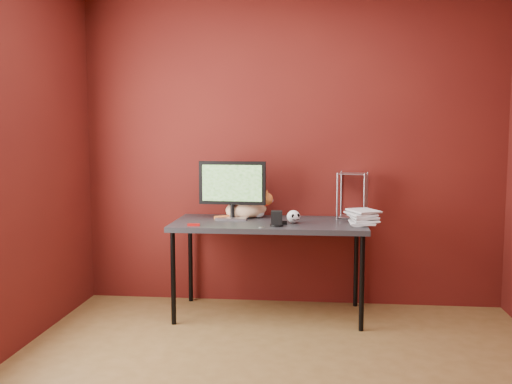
# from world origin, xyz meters

# --- Properties ---
(room) EXTENTS (3.52, 3.52, 2.61)m
(room) POSITION_xyz_m (0.00, 0.00, 1.45)
(room) COLOR brown
(room) RESTS_ON ground
(desk) EXTENTS (1.50, 0.70, 0.75)m
(desk) POSITION_xyz_m (-0.15, 1.37, 0.70)
(desk) COLOR black
(desk) RESTS_ON ground
(monitor) EXTENTS (0.54, 0.19, 0.47)m
(monitor) POSITION_xyz_m (-0.46, 1.46, 1.01)
(monitor) COLOR #B0AFB4
(monitor) RESTS_ON desk
(cat) EXTENTS (0.47, 0.25, 0.23)m
(cat) POSITION_xyz_m (-0.35, 1.55, 0.83)
(cat) COLOR orange
(cat) RESTS_ON desk
(skull_mug) EXTENTS (0.10, 0.11, 0.10)m
(skull_mug) POSITION_xyz_m (0.04, 1.31, 0.80)
(skull_mug) COLOR white
(skull_mug) RESTS_ON desk
(speaker) EXTENTS (0.10, 0.10, 0.12)m
(speaker) POSITION_xyz_m (-0.08, 1.16, 0.80)
(speaker) COLOR black
(speaker) RESTS_ON desk
(book_stack) EXTENTS (0.27, 0.30, 1.25)m
(book_stack) POSITION_xyz_m (0.48, 1.31, 1.37)
(book_stack) COLOR beige
(book_stack) RESTS_ON desk
(wire_rack) EXTENTS (0.25, 0.22, 0.37)m
(wire_rack) POSITION_xyz_m (0.51, 1.63, 0.94)
(wire_rack) COLOR #B0AFB4
(wire_rack) RESTS_ON desk
(pocket_knife) EXTENTS (0.09, 0.03, 0.02)m
(pocket_knife) POSITION_xyz_m (-0.70, 1.11, 0.76)
(pocket_knife) COLOR #A40E0C
(pocket_knife) RESTS_ON desk
(black_gadget) EXTENTS (0.06, 0.04, 0.03)m
(black_gadget) POSITION_xyz_m (-0.03, 1.25, 0.76)
(black_gadget) COLOR black
(black_gadget) RESTS_ON desk
(washer) EXTENTS (0.04, 0.04, 0.00)m
(washer) POSITION_xyz_m (-0.18, 1.08, 0.75)
(washer) COLOR #B0AFB4
(washer) RESTS_ON desk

